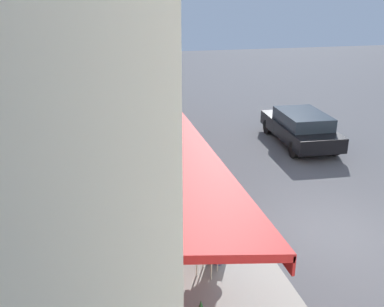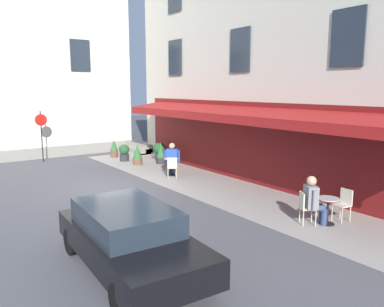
{
  "view_description": "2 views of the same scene",
  "coord_description": "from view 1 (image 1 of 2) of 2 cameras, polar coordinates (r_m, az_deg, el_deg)",
  "views": [
    {
      "loc": [
        8.5,
        -5.52,
        5.74
      ],
      "look_at": [
        -2.88,
        -2.87,
        1.33
      ],
      "focal_mm": 40.47,
      "sensor_mm": 36.0,
      "label": 1
    },
    {
      "loc": [
        -13.23,
        5.66,
        3.71
      ],
      "look_at": [
        -1.38,
        -2.84,
        1.24
      ],
      "focal_mm": 36.04,
      "sensor_mm": 36.0,
      "label": 2
    }
  ],
  "objects": [
    {
      "name": "ground_plane",
      "position": [
        11.65,
        17.47,
        -9.9
      ],
      "size": [
        70.0,
        70.0,
        0.0
      ],
      "primitive_type": "plane",
      "color": "#4C4C51"
    },
    {
      "name": "sidewalk_cafe_terrace",
      "position": [
        13.25,
        -2.61,
        -5.0
      ],
      "size": [
        20.5,
        3.2,
        0.01
      ],
      "primitive_type": "cube",
      "color": "gray",
      "rests_on": "ground_plane"
    },
    {
      "name": "cafe_table_near_entrance",
      "position": [
        9.88,
        3.36,
        -11.44
      ],
      "size": [
        0.6,
        0.6,
        0.75
      ],
      "color": "black",
      "rests_on": "ground_plane"
    },
    {
      "name": "cafe_chair_cream_kerbside",
      "position": [
        10.39,
        4.12,
        -9.38
      ],
      "size": [
        0.54,
        0.54,
        0.91
      ],
      "color": "beige",
      "rests_on": "ground_plane"
    },
    {
      "name": "cafe_chair_cream_corner_right",
      "position": [
        9.36,
        1.84,
        -13.02
      ],
      "size": [
        0.56,
        0.56,
        0.91
      ],
      "color": "beige",
      "rests_on": "ground_plane"
    },
    {
      "name": "cafe_table_mid_terrace",
      "position": [
        16.65,
        -4.81,
        2.23
      ],
      "size": [
        0.6,
        0.6,
        0.75
      ],
      "color": "black",
      "rests_on": "ground_plane"
    },
    {
      "name": "cafe_chair_cream_by_window",
      "position": [
        16.38,
        -2.83,
        2.17
      ],
      "size": [
        0.56,
        0.56,
        0.91
      ],
      "color": "beige",
      "rests_on": "ground_plane"
    },
    {
      "name": "cafe_chair_cream_back_row",
      "position": [
        16.63,
        -6.99,
        2.33
      ],
      "size": [
        0.44,
        0.44,
        0.91
      ],
      "color": "beige",
      "rests_on": "ground_plane"
    },
    {
      "name": "seated_patron_in_grey",
      "position": [
        16.41,
        -3.53,
        2.84
      ],
      "size": [
        0.67,
        0.69,
        1.37
      ],
      "color": "navy",
      "rests_on": "ground_plane"
    },
    {
      "name": "seated_companion_in_blue",
      "position": [
        9.44,
        2.4,
        -11.5
      ],
      "size": [
        0.68,
        0.66,
        1.35
      ],
      "color": "navy",
      "rests_on": "ground_plane"
    },
    {
      "name": "parked_car_black",
      "position": [
        17.57,
        14.12,
        3.42
      ],
      "size": [
        4.39,
        2.04,
        1.33
      ],
      "color": "black",
      "rests_on": "ground_plane"
    }
  ]
}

